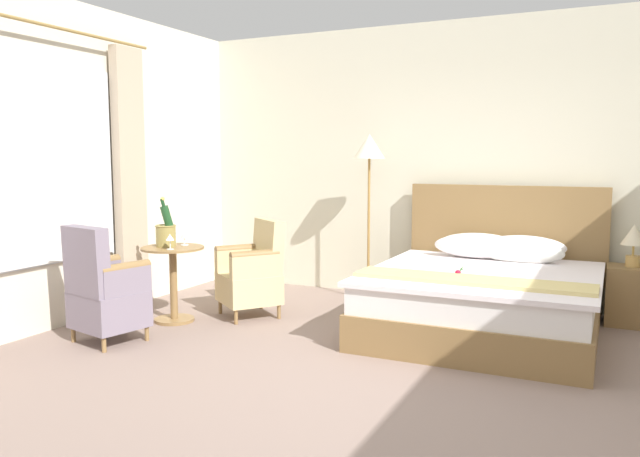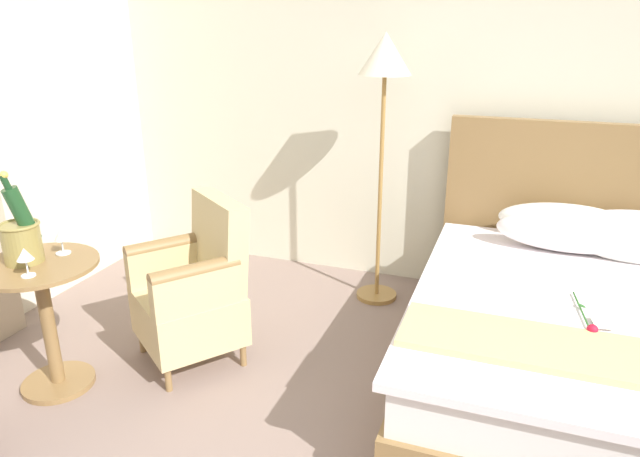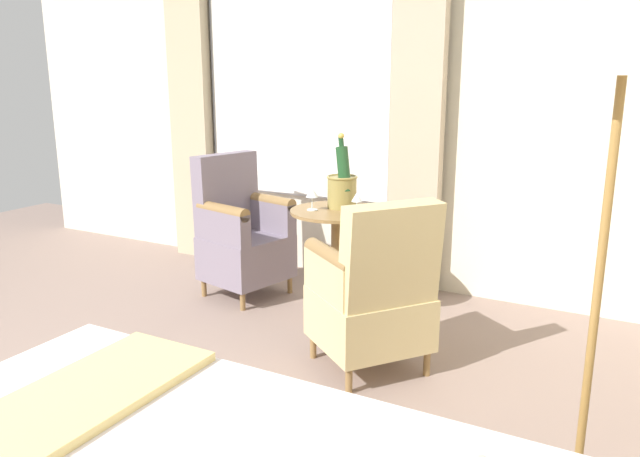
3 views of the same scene
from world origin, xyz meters
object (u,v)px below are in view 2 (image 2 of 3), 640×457
at_px(champagne_bucket, 21,235).
at_px(wine_glass_near_bucket, 25,256).
at_px(wine_glass_near_edge, 61,238).
at_px(armchair_by_window, 194,290).
at_px(floor_lamp_brass, 384,80).
at_px(bed, 607,334).
at_px(side_table_round, 47,316).

bearing_deg(champagne_bucket, wine_glass_near_bucket, -41.32).
distance_m(wine_glass_near_edge, armchair_by_window, 0.74).
bearing_deg(floor_lamp_brass, wine_glass_near_edge, -132.34).
distance_m(bed, floor_lamp_brass, 1.91).
bearing_deg(floor_lamp_brass, bed, -26.04).
bearing_deg(armchair_by_window, floor_lamp_brass, 54.36).
height_order(champagne_bucket, wine_glass_near_bucket, champagne_bucket).
bearing_deg(bed, side_table_round, -161.22).
bearing_deg(side_table_round, champagne_bucket, 179.54).
bearing_deg(wine_glass_near_edge, wine_glass_near_bucket, -79.54).
relative_size(champagne_bucket, wine_glass_near_edge, 3.63).
relative_size(bed, wine_glass_near_bucket, 15.02).
bearing_deg(wine_glass_near_bucket, wine_glass_near_edge, 100.46).
height_order(floor_lamp_brass, champagne_bucket, floor_lamp_brass).
bearing_deg(floor_lamp_brass, armchair_by_window, -125.64).
distance_m(champagne_bucket, armchair_by_window, 0.91).
bearing_deg(side_table_round, floor_lamp_brass, 49.83).
height_order(side_table_round, wine_glass_near_bucket, wine_glass_near_bucket).
relative_size(side_table_round, wine_glass_near_bucket, 5.00).
bearing_deg(armchair_by_window, wine_glass_near_bucket, -127.37).
relative_size(floor_lamp_brass, wine_glass_near_bucket, 12.58).
bearing_deg(champagne_bucket, wine_glass_near_edge, 56.28).
distance_m(bed, wine_glass_near_bucket, 2.87).
height_order(floor_lamp_brass, wine_glass_near_edge, floor_lamp_brass).
height_order(side_table_round, armchair_by_window, armchair_by_window).
xyz_separation_m(bed, champagne_bucket, (-2.78, -0.92, 0.51)).
bearing_deg(wine_glass_near_edge, champagne_bucket, -123.72).
distance_m(champagne_bucket, wine_glass_near_bucket, 0.20).
xyz_separation_m(bed, wine_glass_near_edge, (-2.68, -0.77, 0.46)).
height_order(bed, champagne_bucket, bed).
xyz_separation_m(floor_lamp_brass, armchair_by_window, (-0.78, -1.09, -1.07)).
distance_m(floor_lamp_brass, wine_glass_near_edge, 2.07).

